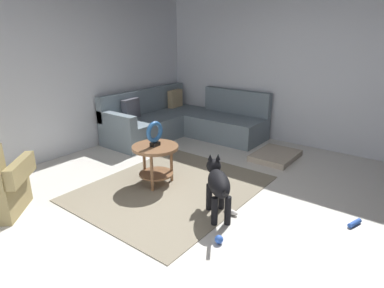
# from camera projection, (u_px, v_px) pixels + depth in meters

# --- Properties ---
(ground_plane) EXTENTS (6.00, 6.00, 0.10)m
(ground_plane) POSITION_uv_depth(u_px,v_px,m) (210.00, 214.00, 3.71)
(ground_plane) COLOR silver
(wall_back) EXTENTS (6.00, 0.12, 2.70)m
(wall_back) POSITION_uv_depth(u_px,v_px,m) (53.00, 72.00, 4.95)
(wall_back) COLOR silver
(wall_back) RESTS_ON ground_plane
(wall_right) EXTENTS (0.12, 6.00, 2.70)m
(wall_right) POSITION_uv_depth(u_px,v_px,m) (310.00, 68.00, 5.46)
(wall_right) COLOR silver
(wall_right) RESTS_ON ground_plane
(area_rug) EXTENTS (2.30, 1.90, 0.01)m
(area_rug) POSITION_uv_depth(u_px,v_px,m) (172.00, 188.00, 4.21)
(area_rug) COLOR gray
(area_rug) RESTS_ON ground_plane
(sectional_couch) EXTENTS (2.20, 2.25, 0.88)m
(sectional_couch) POSITION_uv_depth(u_px,v_px,m) (182.00, 122.00, 6.26)
(sectional_couch) COLOR slate
(sectional_couch) RESTS_ON ground_plane
(side_table) EXTENTS (0.60, 0.60, 0.54)m
(side_table) POSITION_uv_depth(u_px,v_px,m) (155.00, 155.00, 4.20)
(side_table) COLOR brown
(side_table) RESTS_ON ground_plane
(torus_sculpture) EXTENTS (0.28, 0.08, 0.33)m
(torus_sculpture) POSITION_uv_depth(u_px,v_px,m) (155.00, 133.00, 4.11)
(torus_sculpture) COLOR black
(torus_sculpture) RESTS_ON side_table
(dog_bed_mat) EXTENTS (0.80, 0.60, 0.09)m
(dog_bed_mat) POSITION_uv_depth(u_px,v_px,m) (275.00, 156.00, 5.21)
(dog_bed_mat) COLOR #B2A38E
(dog_bed_mat) RESTS_ON ground_plane
(dog) EXTENTS (0.64, 0.63, 0.63)m
(dog) POSITION_uv_depth(u_px,v_px,m) (218.00, 184.00, 3.48)
(dog) COLOR black
(dog) RESTS_ON ground_plane
(dog_toy_ball) EXTENTS (0.08, 0.08, 0.08)m
(dog_toy_ball) POSITION_uv_depth(u_px,v_px,m) (219.00, 239.00, 3.10)
(dog_toy_ball) COLOR blue
(dog_toy_ball) RESTS_ON ground_plane
(dog_toy_rope) EXTENTS (0.19, 0.11, 0.05)m
(dog_toy_rope) POSITION_uv_depth(u_px,v_px,m) (355.00, 223.00, 3.40)
(dog_toy_rope) COLOR blue
(dog_toy_rope) RESTS_ON ground_plane
(dog_toy_bone) EXTENTS (0.06, 0.18, 0.06)m
(dog_toy_bone) POSITION_uv_depth(u_px,v_px,m) (231.00, 212.00, 3.60)
(dog_toy_bone) COLOR silver
(dog_toy_bone) RESTS_ON ground_plane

